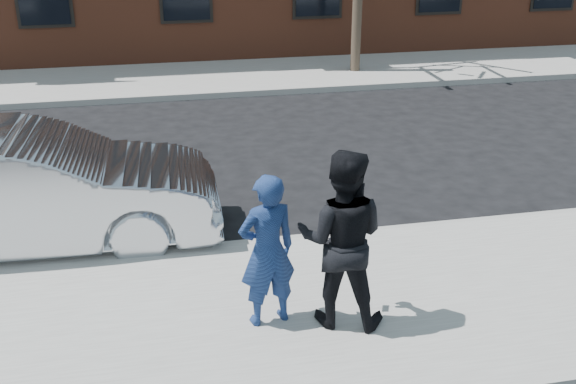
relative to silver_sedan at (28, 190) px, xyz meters
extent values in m
plane|color=black|center=(2.80, -2.30, -0.85)|extent=(100.00, 100.00, 0.00)
cube|color=gray|center=(2.80, -2.55, -0.77)|extent=(50.00, 3.50, 0.15)
cube|color=#999691|center=(2.80, -0.75, -0.77)|extent=(50.00, 0.10, 0.15)
cube|color=gray|center=(2.80, 8.95, -0.77)|extent=(50.00, 3.50, 0.15)
cube|color=#999691|center=(2.80, 7.15, -0.77)|extent=(50.00, 0.10, 0.15)
imported|color=#B7BABF|center=(0.00, 0.00, 0.00)|extent=(5.19, 1.92, 1.69)
imported|color=navy|center=(2.83, -2.69, 0.18)|extent=(0.71, 0.55, 1.75)
cube|color=black|center=(2.73, -2.48, 0.51)|extent=(0.10, 0.14, 0.08)
imported|color=black|center=(3.60, -2.82, 0.31)|extent=(1.19, 1.06, 2.01)
cube|color=black|center=(3.53, -2.60, 0.39)|extent=(0.09, 0.15, 0.06)
camera|label=1|loc=(1.76, -8.93, 3.61)|focal=42.00mm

